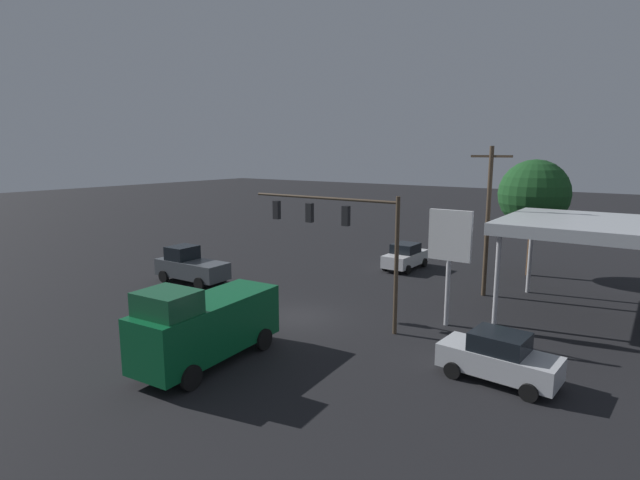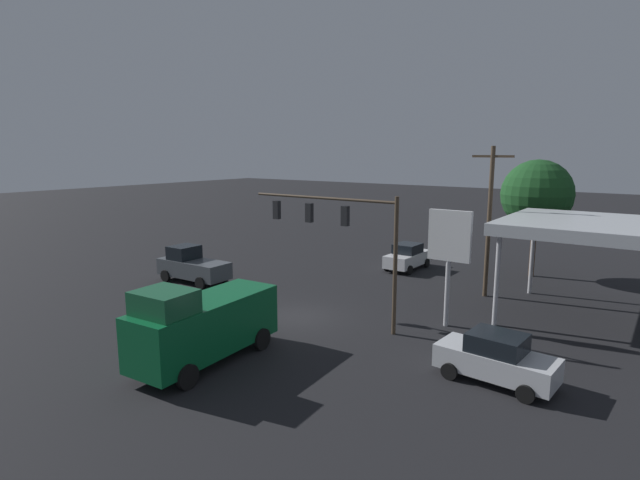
% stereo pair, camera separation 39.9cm
% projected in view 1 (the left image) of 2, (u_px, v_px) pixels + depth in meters
% --- Properties ---
extents(ground_plane, '(200.00, 200.00, 0.00)m').
position_uv_depth(ground_plane, '(299.00, 316.00, 26.68)').
color(ground_plane, black).
extents(traffic_signal_assembly, '(8.70, 0.43, 6.66)m').
position_uv_depth(traffic_signal_assembly, '(338.00, 226.00, 25.15)').
color(traffic_signal_assembly, '#473828').
rests_on(traffic_signal_assembly, ground).
extents(utility_pole, '(2.40, 0.26, 9.02)m').
position_uv_depth(utility_pole, '(488.00, 218.00, 29.73)').
color(utility_pole, '#473828').
rests_on(utility_pole, ground).
extents(gas_station_canopy, '(8.12, 8.42, 5.24)m').
position_uv_depth(gas_station_canopy, '(589.00, 227.00, 25.53)').
color(gas_station_canopy, '#B2B7BC').
rests_on(gas_station_canopy, ground).
extents(price_sign, '(2.14, 0.27, 5.88)m').
position_uv_depth(price_sign, '(450.00, 242.00, 24.60)').
color(price_sign, '#B7B7BC').
rests_on(price_sign, ground).
extents(pickup_parked, '(5.26, 2.40, 2.40)m').
position_uv_depth(pickup_parked, '(191.00, 266.00, 33.44)').
color(pickup_parked, '#474C51').
rests_on(pickup_parked, ground).
extents(delivery_truck, '(2.94, 6.95, 3.58)m').
position_uv_depth(delivery_truck, '(205.00, 325.00, 20.46)').
color(delivery_truck, '#0C592D').
rests_on(delivery_truck, ground).
extents(sedan_far, '(2.10, 4.42, 1.93)m').
position_uv_depth(sedan_far, '(405.00, 256.00, 37.31)').
color(sedan_far, silver).
rests_on(sedan_far, ground).
extents(sedan_waiting, '(4.52, 2.31, 1.93)m').
position_uv_depth(sedan_waiting, '(499.00, 357.00, 19.04)').
color(sedan_waiting, silver).
rests_on(sedan_waiting, ground).
extents(street_tree, '(4.80, 4.80, 8.17)m').
position_uv_depth(street_tree, '(534.00, 194.00, 34.53)').
color(street_tree, '#4C331E').
rests_on(street_tree, ground).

